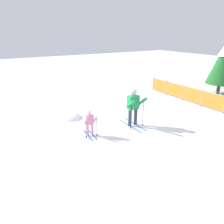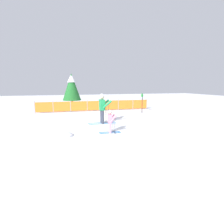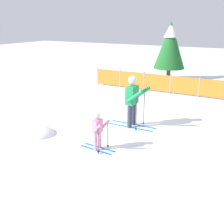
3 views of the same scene
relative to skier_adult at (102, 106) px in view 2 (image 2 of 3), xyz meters
name	(u,v)px [view 2 (image 2 of 3)]	position (x,y,z in m)	size (l,w,h in m)	color
ground_plane	(98,123)	(-0.24, 0.12, -1.04)	(60.00, 60.00, 0.00)	white
skier_adult	(102,106)	(0.00, 0.00, 0.00)	(1.64, 0.73, 1.73)	#1966B2
skier_child	(110,120)	(-0.10, -2.08, -0.41)	(1.03, 0.53, 1.08)	#1966B2
safety_fence	(95,106)	(0.50, 4.93, -0.56)	(9.74, 0.23, 0.95)	gray
conifer_far	(72,86)	(-1.28, 8.10, 1.04)	(1.81, 1.81, 3.36)	#4C3823
trail_marker	(142,101)	(3.97, 3.00, -0.08)	(0.06, 0.28, 1.56)	black
snow_mound	(60,136)	(-2.41, -2.05, -1.04)	(1.17, 0.99, 0.47)	white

